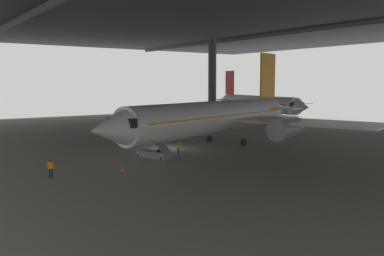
{
  "coord_description": "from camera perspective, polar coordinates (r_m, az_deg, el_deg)",
  "views": [
    {
      "loc": [
        42.08,
        -25.85,
        7.74
      ],
      "look_at": [
        3.36,
        1.77,
        2.64
      ],
      "focal_mm": 39.45,
      "sensor_mm": 36.0,
      "label": 1
    }
  ],
  "objects": [
    {
      "name": "ground_plane",
      "position": [
        49.99,
        -3.89,
        -2.81
      ],
      "size": [
        110.0,
        110.0,
        0.0
      ],
      "primitive_type": "plane",
      "color": "gray"
    },
    {
      "name": "hangar_structure",
      "position": [
        58.63,
        7.91,
        15.39
      ],
      "size": [
        121.0,
        99.0,
        17.88
      ],
      "color": "#4C4F54",
      "rests_on": "ground_plane"
    },
    {
      "name": "airplane_main",
      "position": [
        51.76,
        3.32,
        1.47
      ],
      "size": [
        37.52,
        37.94,
        12.03
      ],
      "color": "white",
      "rests_on": "ground_plane"
    },
    {
      "name": "boarding_stairs",
      "position": [
        44.12,
        -5.21,
        -3.04
      ],
      "size": [
        4.54,
        2.62,
        4.78
      ],
      "color": "slate",
      "rests_on": "ground_plane"
    },
    {
      "name": "crew_worker_near_nose",
      "position": [
        36.26,
        -18.54,
        -5.07
      ],
      "size": [
        0.38,
        0.48,
        1.6
      ],
      "color": "#232838",
      "rests_on": "ground_plane"
    },
    {
      "name": "crew_worker_by_stairs",
      "position": [
        45.05,
        -1.87,
        -2.5
      ],
      "size": [
        0.53,
        0.32,
        1.74
      ],
      "color": "#232838",
      "rests_on": "ground_plane"
    },
    {
      "name": "airplane_distant",
      "position": [
        92.64,
        8.69,
        3.3
      ],
      "size": [
        33.39,
        32.64,
        10.62
      ],
      "color": "white",
      "rests_on": "ground_plane"
    },
    {
      "name": "traffic_cone_orange",
      "position": [
        37.15,
        -9.27,
        -5.53
      ],
      "size": [
        0.36,
        0.36,
        0.6
      ],
      "color": "black",
      "rests_on": "ground_plane"
    }
  ]
}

